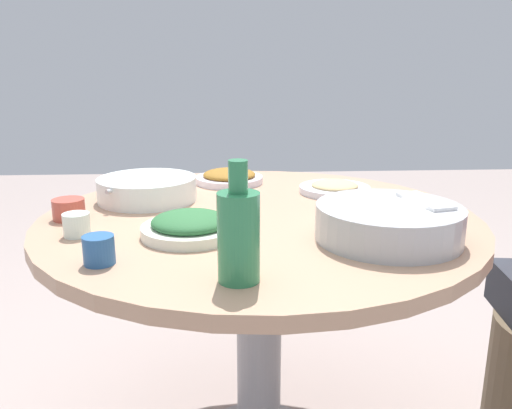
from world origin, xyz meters
TOP-DOWN VIEW (x-y plane):
  - round_dining_table at (0.00, 0.00)m, footprint 1.11×1.11m
  - rice_bowl at (0.27, -0.21)m, footprint 0.32×0.32m
  - soup_bowl at (-0.31, 0.16)m, footprint 0.28×0.28m
  - dish_noodles at (0.24, 0.22)m, footprint 0.21×0.21m
  - dish_greens at (-0.17, -0.16)m, footprint 0.22×0.22m
  - dish_stirfry at (-0.07, 0.37)m, footprint 0.22×0.22m
  - green_bottle at (-0.06, -0.42)m, footprint 0.08×0.08m
  - tea_cup_near at (-0.33, -0.32)m, footprint 0.06×0.06m
  - tea_cup_far at (-0.42, -0.15)m, footprint 0.06×0.06m
  - tea_cup_side at (-0.47, -0.01)m, footprint 0.08×0.08m

SIDE VIEW (x-z plane):
  - round_dining_table at x=0.00m, z-range 0.23..0.95m
  - dish_noodles at x=0.24m, z-range 0.72..0.75m
  - dish_stirfry at x=-0.07m, z-range 0.72..0.76m
  - dish_greens at x=-0.17m, z-range 0.72..0.77m
  - tea_cup_side at x=-0.47m, z-range 0.72..0.77m
  - tea_cup_far at x=-0.42m, z-range 0.72..0.77m
  - tea_cup_near at x=-0.33m, z-range 0.72..0.78m
  - soup_bowl at x=-0.31m, z-range 0.72..0.78m
  - rice_bowl at x=0.27m, z-range 0.72..0.80m
  - green_bottle at x=-0.06m, z-range 0.70..0.92m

